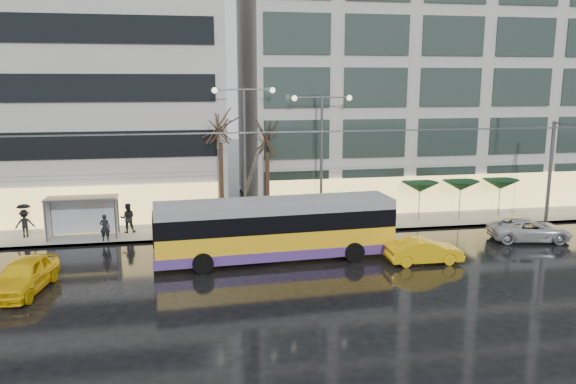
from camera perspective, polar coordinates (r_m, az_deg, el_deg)
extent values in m
plane|color=black|center=(26.29, -6.18, -10.17)|extent=(140.00, 140.00, 0.00)
cube|color=gray|center=(39.76, -4.79, -2.64)|extent=(80.00, 10.00, 0.15)
cube|color=slate|center=(35.00, -4.00, -4.55)|extent=(80.00, 0.10, 0.15)
cube|color=#B5B2AD|center=(48.19, 15.57, 14.47)|extent=(32.00, 14.00, 25.00)
cube|color=yellow|center=(30.46, -1.28, -4.88)|extent=(12.90, 3.40, 1.60)
cube|color=#51327E|center=(30.61, -1.27, -5.84)|extent=(12.95, 3.44, 0.53)
cube|color=black|center=(30.16, -1.29, -2.75)|extent=(12.92, 3.42, 0.96)
cube|color=gray|center=(29.99, -1.29, -1.37)|extent=(12.90, 3.40, 0.53)
cube|color=black|center=(32.14, 9.97, -2.34)|extent=(0.21, 2.45, 1.38)
cube|color=black|center=(29.55, -13.56, -3.67)|extent=(0.21, 2.45, 1.38)
cylinder|color=black|center=(32.90, 5.15, -4.77)|extent=(1.08, 0.43, 1.06)
cylinder|color=black|center=(30.50, 6.75, -6.09)|extent=(1.08, 0.43, 1.06)
cylinder|color=black|center=(31.33, -9.08, -5.68)|extent=(1.08, 0.43, 1.06)
cylinder|color=black|center=(28.80, -8.64, -7.18)|extent=(1.08, 0.43, 1.06)
cylinder|color=#595B60|center=(30.47, -3.67, 1.77)|extent=(0.29, 3.96, 2.80)
cylinder|color=#595B60|center=(30.98, -3.84, 1.93)|extent=(0.29, 3.96, 2.80)
cylinder|color=#595B60|center=(40.98, 25.05, 1.64)|extent=(0.24, 0.24, 7.00)
cylinder|color=#595B60|center=(30.44, -5.36, 5.96)|extent=(42.00, 0.04, 0.04)
cylinder|color=#595B60|center=(30.93, -5.44, 6.04)|extent=(42.00, 0.04, 0.04)
cube|color=#595B60|center=(36.20, -20.25, -0.58)|extent=(4.20, 1.60, 0.12)
cube|color=silver|center=(37.13, -19.94, -2.25)|extent=(4.00, 0.05, 2.20)
cube|color=white|center=(36.88, -23.26, -2.59)|extent=(0.10, 1.40, 2.20)
cylinder|color=#595B60|center=(36.20, -23.42, -2.84)|extent=(0.10, 0.10, 2.40)
cylinder|color=#595B60|center=(37.53, -22.95, -2.34)|extent=(0.10, 0.10, 2.40)
cylinder|color=#595B60|center=(35.49, -17.12, -2.68)|extent=(0.10, 0.10, 2.40)
cylinder|color=#595B60|center=(36.84, -16.88, -2.16)|extent=(0.10, 0.10, 2.40)
cylinder|color=#595B60|center=(35.77, -4.41, 3.28)|extent=(0.18, 0.18, 9.00)
cylinder|color=#595B60|center=(35.36, -5.99, 10.32)|extent=(1.80, 0.10, 0.10)
cylinder|color=#595B60|center=(35.54, -3.05, 10.36)|extent=(1.80, 0.10, 0.10)
sphere|color=#FFF2CC|center=(35.30, -7.47, 10.20)|extent=(0.36, 0.36, 0.36)
sphere|color=#FFF2CC|center=(35.67, -1.59, 10.30)|extent=(0.36, 0.36, 0.36)
cylinder|color=#595B60|center=(36.65, 3.41, 3.09)|extent=(0.18, 0.18, 8.50)
cylinder|color=#595B60|center=(36.10, 2.08, 9.59)|extent=(1.80, 0.10, 0.10)
cylinder|color=#595B60|center=(36.52, 4.88, 9.58)|extent=(1.80, 0.10, 0.10)
sphere|color=#FFF2CC|center=(35.92, 0.65, 9.51)|extent=(0.36, 0.36, 0.36)
sphere|color=#FFF2CC|center=(36.77, 6.25, 9.48)|extent=(0.36, 0.36, 0.36)
cylinder|color=black|center=(36.12, -6.77, 0.58)|extent=(0.28, 0.28, 5.60)
cylinder|color=black|center=(36.68, -2.09, 0.25)|extent=(0.28, 0.28, 4.90)
cylinder|color=#595B60|center=(39.61, 13.18, -1.21)|extent=(0.06, 0.06, 2.20)
cone|color=black|center=(39.37, 13.26, 0.49)|extent=(2.50, 2.50, 0.70)
cylinder|color=#595B60|center=(40.88, 17.04, -1.03)|extent=(0.06, 0.06, 2.20)
cone|color=black|center=(40.66, 17.14, 0.62)|extent=(2.50, 2.50, 0.70)
cylinder|color=#595B60|center=(42.33, 20.66, -0.85)|extent=(0.06, 0.06, 2.20)
cone|color=black|center=(42.11, 20.77, 0.74)|extent=(2.50, 2.50, 0.70)
imported|color=yellow|center=(28.70, -25.26, -7.68)|extent=(2.63, 4.92, 1.59)
imported|color=yellow|center=(30.92, 13.66, -5.83)|extent=(4.08, 1.50, 1.33)
imported|color=#B0B0B5|center=(37.24, 23.33, -3.54)|extent=(5.19, 3.13, 1.35)
imported|color=black|center=(35.27, -18.11, -3.46)|extent=(0.63, 0.44, 1.64)
imported|color=#FF54A6|center=(35.06, -18.20, -1.99)|extent=(1.04, 1.06, 0.88)
imported|color=black|center=(36.79, -15.97, -2.55)|extent=(0.97, 0.78, 1.88)
imported|color=black|center=(37.92, -25.17, -2.92)|extent=(1.23, 0.88, 1.71)
imported|color=black|center=(37.73, -25.29, -1.60)|extent=(0.99, 0.99, 0.72)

